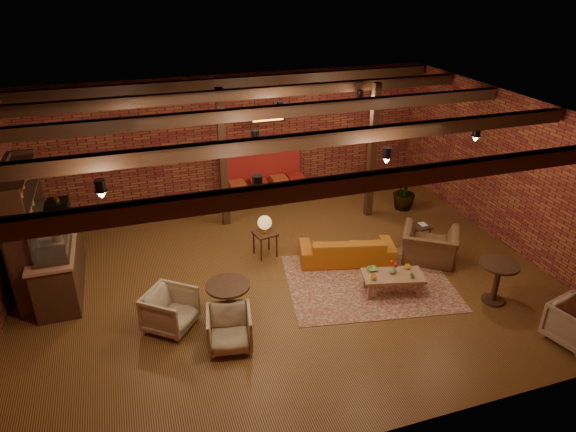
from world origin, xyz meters
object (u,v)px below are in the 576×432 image
object	(u,v)px
armchair_a	(170,308)
armchair_right	(430,240)
plant_tall	(409,153)
round_table_right	(498,276)
side_table_book	(420,227)
sofa	(347,249)
coffee_table	(392,276)
side_table_lamp	(265,226)
round_table_left	(228,297)
armchair_b	(229,327)

from	to	relation	value
armchair_a	armchair_right	xyz separation A→B (m)	(5.31, 0.55, 0.09)
plant_tall	round_table_right	bearing A→B (deg)	-95.92
armchair_a	side_table_book	size ratio (longest dim) A/B	1.64
sofa	armchair_right	world-z (taller)	armchair_right
plant_tall	armchair_a	bearing A→B (deg)	-154.10
armchair_right	round_table_right	bearing A→B (deg)	137.27
coffee_table	round_table_right	world-z (taller)	round_table_right
coffee_table	side_table_lamp	distance (m)	2.79
sofa	round_table_right	distance (m)	2.91
sofa	side_table_lamp	world-z (taller)	side_table_lamp
round_table_left	armchair_right	size ratio (longest dim) A/B	0.71
sofa	side_table_book	world-z (taller)	sofa
round_table_left	armchair_a	xyz separation A→B (m)	(-0.96, 0.18, -0.14)
round_table_left	armchair_right	bearing A→B (deg)	9.57
side_table_lamp	armchair_right	xyz separation A→B (m)	(3.15, -1.26, -0.23)
sofa	side_table_lamp	size ratio (longest dim) A/B	2.10
coffee_table	armchair_right	world-z (taller)	armchair_right
side_table_lamp	armchair_a	distance (m)	2.83
side_table_lamp	round_table_right	size ratio (longest dim) A/B	1.16
side_table_book	coffee_table	bearing A→B (deg)	-134.69
armchair_b	round_table_right	xyz separation A→B (m)	(4.82, -0.31, 0.17)
coffee_table	plant_tall	xyz separation A→B (m)	(2.04, 3.17, 1.13)
side_table_book	round_table_right	world-z (taller)	round_table_right
armchair_b	coffee_table	bearing A→B (deg)	19.75
armchair_a	round_table_right	size ratio (longest dim) A/B	0.96
armchair_right	plant_tall	bearing A→B (deg)	-72.60
side_table_lamp	round_table_left	world-z (taller)	side_table_lamp
armchair_b	sofa	bearing A→B (deg)	42.83
plant_tall	side_table_lamp	bearing A→B (deg)	-163.78
coffee_table	plant_tall	distance (m)	3.94
side_table_book	armchair_a	bearing A→B (deg)	-167.17
armchair_a	round_table_right	world-z (taller)	round_table_right
armchair_b	round_table_right	bearing A→B (deg)	6.57
armchair_a	side_table_book	distance (m)	5.63
sofa	armchair_b	bearing A→B (deg)	47.06
sofa	armchair_a	distance (m)	3.84
armchair_right	side_table_book	bearing A→B (deg)	-69.53
coffee_table	side_table_lamp	xyz separation A→B (m)	(-1.87, 2.04, 0.36)
round_table_left	armchair_a	bearing A→B (deg)	169.28
armchair_right	side_table_lamp	bearing A→B (deg)	13.34
coffee_table	armchair_b	bearing A→B (deg)	-170.46
side_table_lamp	armchair_right	distance (m)	3.40
armchair_b	plant_tall	xyz separation A→B (m)	(5.23, 3.71, 1.11)
armchair_a	round_table_right	bearing A→B (deg)	-62.51
armchair_b	side_table_book	distance (m)	5.07
coffee_table	side_table_book	world-z (taller)	coffee_table
round_table_right	round_table_left	bearing A→B (deg)	169.30
round_table_right	coffee_table	bearing A→B (deg)	152.63
side_table_lamp	side_table_book	distance (m)	3.39
side_table_lamp	round_table_left	bearing A→B (deg)	-121.06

